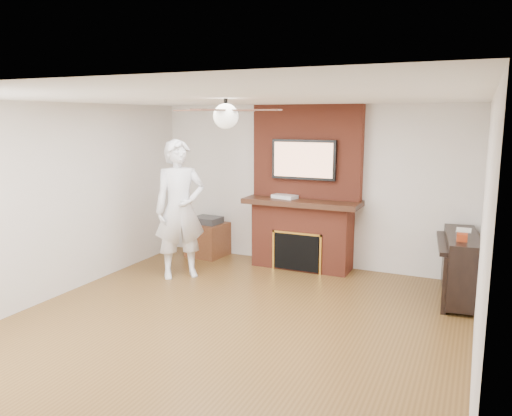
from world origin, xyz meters
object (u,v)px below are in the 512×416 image
at_px(side_table, 208,238).
at_px(piano, 460,265).
at_px(person, 180,210).
at_px(fireplace, 304,204).

xyz_separation_m(side_table, piano, (3.97, -0.48, 0.15)).
relative_size(person, piano, 1.49).
bearing_deg(person, side_table, 57.26).
height_order(fireplace, piano, fireplace).
xyz_separation_m(fireplace, person, (-1.46, -1.21, 0.01)).
bearing_deg(side_table, fireplace, 7.80).
bearing_deg(fireplace, piano, -13.44).
height_order(person, side_table, person).
bearing_deg(fireplace, person, -140.29).
distance_m(person, piano, 3.85).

